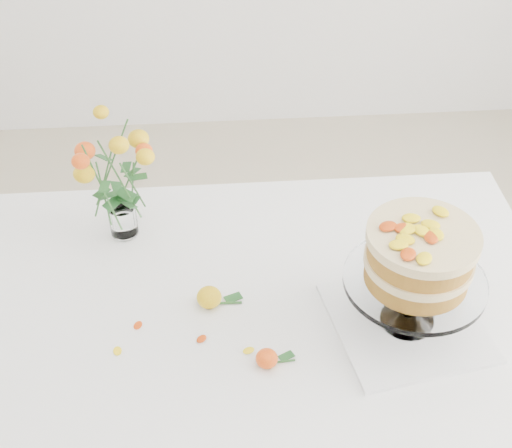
{
  "coord_description": "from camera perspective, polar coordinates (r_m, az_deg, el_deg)",
  "views": [
    {
      "loc": [
        -0.08,
        -1.13,
        1.95
      ],
      "look_at": [
        0.01,
        0.09,
        0.92
      ],
      "focal_mm": 50.0,
      "sensor_mm": 36.0,
      "label": 1
    }
  ],
  "objects": [
    {
      "name": "stray_petal_e",
      "position": [
        1.57,
        -11.02,
        -9.95
      ],
      "size": [
        0.03,
        0.02,
        0.0
      ],
      "primitive_type": "ellipsoid",
      "color": "yellow",
      "rests_on": "table"
    },
    {
      "name": "stray_petal_f",
      "position": [
        1.63,
        10.65,
        -7.64
      ],
      "size": [
        0.03,
        0.02,
        0.0
      ],
      "primitive_type": "ellipsoid",
      "color": "yellow",
      "rests_on": "table"
    },
    {
      "name": "cake_stand",
      "position": [
        1.5,
        12.88,
        -2.9
      ],
      "size": [
        0.3,
        0.3,
        0.27
      ],
      "rotation": [
        0.0,
        0.0,
        -0.29
      ],
      "color": "white",
      "rests_on": "napkin"
    },
    {
      "name": "stray_petal_c",
      "position": [
        1.52,
        1.04,
        -11.16
      ],
      "size": [
        0.03,
        0.02,
        0.0
      ],
      "primitive_type": "ellipsoid",
      "color": "yellow",
      "rests_on": "table"
    },
    {
      "name": "loose_rose_near",
      "position": [
        1.63,
        -3.75,
        -5.88
      ],
      "size": [
        0.1,
        0.06,
        0.05
      ],
      "rotation": [
        0.0,
        0.0,
        -0.03
      ],
      "color": "yellow",
      "rests_on": "table"
    },
    {
      "name": "loose_rose_far",
      "position": [
        1.51,
        0.88,
        -10.71
      ],
      "size": [
        0.08,
        0.05,
        0.04
      ],
      "rotation": [
        0.0,
        0.0,
        0.07
      ],
      "color": "red",
      "rests_on": "table"
    },
    {
      "name": "napkin",
      "position": [
        1.63,
        11.93,
        -7.7
      ],
      "size": [
        0.37,
        0.37,
        0.01
      ],
      "primitive_type": "cube",
      "rotation": [
        0.0,
        0.0,
        0.18
      ],
      "color": "white",
      "rests_on": "table"
    },
    {
      "name": "stray_petal_b",
      "position": [
        1.55,
        -0.6,
        -10.09
      ],
      "size": [
        0.03,
        0.02,
        0.0
      ],
      "primitive_type": "ellipsoid",
      "color": "yellow",
      "rests_on": "table"
    },
    {
      "name": "table",
      "position": [
        1.7,
        -0.22,
        -8.24
      ],
      "size": [
        1.43,
        0.93,
        0.76
      ],
      "color": "tan",
      "rests_on": "ground"
    },
    {
      "name": "rose_vase",
      "position": [
        1.72,
        -11.21,
        4.37
      ],
      "size": [
        0.27,
        0.27,
        0.35
      ],
      "rotation": [
        0.0,
        0.0,
        0.21
      ],
      "color": "white",
      "rests_on": "table"
    },
    {
      "name": "stray_petal_a",
      "position": [
        1.57,
        -4.38,
        -9.16
      ],
      "size": [
        0.03,
        0.02,
        0.0
      ],
      "primitive_type": "ellipsoid",
      "color": "yellow",
      "rests_on": "table"
    },
    {
      "name": "stray_petal_d",
      "position": [
        1.62,
        -9.43,
        -8.01
      ],
      "size": [
        0.03,
        0.02,
        0.0
      ],
      "primitive_type": "ellipsoid",
      "color": "yellow",
      "rests_on": "table"
    }
  ]
}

